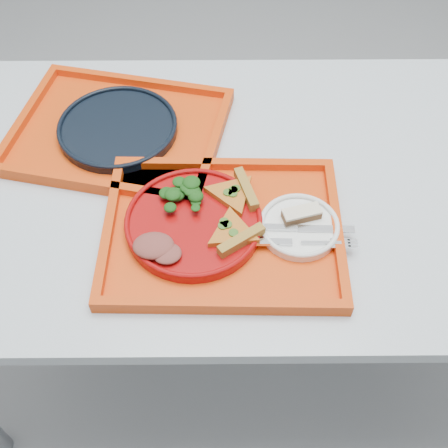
{
  "coord_description": "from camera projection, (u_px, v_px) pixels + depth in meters",
  "views": [
    {
      "loc": [
        -0.11,
        -0.79,
        1.61
      ],
      "look_at": [
        -0.11,
        -0.15,
        0.78
      ],
      "focal_mm": 45.0,
      "sensor_mm": 36.0,
      "label": 1
    }
  ],
  "objects": [
    {
      "name": "table",
      "position": [
        272.0,
        200.0,
        1.23
      ],
      "size": [
        1.6,
        0.8,
        0.75
      ],
      "color": "#A8B5BC",
      "rests_on": "ground"
    },
    {
      "name": "ground",
      "position": [
        257.0,
        339.0,
        1.76
      ],
      "size": [
        10.0,
        10.0,
        0.0
      ],
      "primitive_type": "plane",
      "color": "gray",
      "rests_on": "ground"
    },
    {
      "name": "tray_main",
      "position": [
        223.0,
        232.0,
        1.07
      ],
      "size": [
        0.46,
        0.36,
        0.01
      ],
      "primitive_type": "cube",
      "rotation": [
        0.0,
        0.0,
        -0.02
      ],
      "color": "#D03C0A",
      "rests_on": "table"
    },
    {
      "name": "navy_plate",
      "position": [
        118.0,
        129.0,
        1.23
      ],
      "size": [
        0.26,
        0.26,
        0.02
      ],
      "primitive_type": "cylinder",
      "color": "black",
      "rests_on": "tray_far"
    },
    {
      "name": "fork",
      "position": [
        300.0,
        242.0,
        1.03
      ],
      "size": [
        0.19,
        0.03,
        0.01
      ],
      "primitive_type": "cube",
      "rotation": [
        0.0,
        0.0,
        -0.02
      ],
      "color": "silver",
      "rests_on": "side_plate"
    },
    {
      "name": "pizza_slice_a",
      "position": [
        232.0,
        230.0,
        1.03
      ],
      "size": [
        0.14,
        0.15,
        0.02
      ],
      "primitive_type": null,
      "rotation": [
        0.0,
        0.0,
        2.18
      ],
      "color": "gold",
      "rests_on": "dinner_plate"
    },
    {
      "name": "knife",
      "position": [
        305.0,
        228.0,
        1.05
      ],
      "size": [
        0.19,
        0.02,
        0.01
      ],
      "primitive_type": "cube",
      "rotation": [
        0.0,
        0.0,
        -0.03
      ],
      "color": "silver",
      "rests_on": "side_plate"
    },
    {
      "name": "salad_heap",
      "position": [
        184.0,
        194.0,
        1.07
      ],
      "size": [
        0.08,
        0.07,
        0.04
      ],
      "primitive_type": "ellipsoid",
      "color": "black",
      "rests_on": "dinner_plate"
    },
    {
      "name": "tray_far",
      "position": [
        119.0,
        133.0,
        1.24
      ],
      "size": [
        0.51,
        0.44,
        0.01
      ],
      "primitive_type": "cube",
      "rotation": [
        0.0,
        0.0,
        -0.22
      ],
      "color": "#D03C0A",
      "rests_on": "table"
    },
    {
      "name": "meat_portion",
      "position": [
        153.0,
        246.0,
        1.01
      ],
      "size": [
        0.08,
        0.06,
        0.02
      ],
      "primitive_type": "ellipsoid",
      "color": "brown",
      "rests_on": "dinner_plate"
    },
    {
      "name": "dinner_plate",
      "position": [
        194.0,
        223.0,
        1.07
      ],
      "size": [
        0.26,
        0.26,
        0.02
      ],
      "primitive_type": "cylinder",
      "color": "#900909",
      "rests_on": "tray_main"
    },
    {
      "name": "pizza_slice_b",
      "position": [
        232.0,
        192.0,
        1.09
      ],
      "size": [
        0.14,
        0.13,
        0.02
      ],
      "primitive_type": null,
      "rotation": [
        0.0,
        0.0,
        3.44
      ],
      "color": "gold",
      "rests_on": "dinner_plate"
    },
    {
      "name": "side_plate",
      "position": [
        299.0,
        228.0,
        1.06
      ],
      "size": [
        0.15,
        0.15,
        0.01
      ],
      "primitive_type": "cylinder",
      "color": "white",
      "rests_on": "tray_main"
    },
    {
      "name": "dessert_bar",
      "position": [
        302.0,
        214.0,
        1.06
      ],
      "size": [
        0.08,
        0.05,
        0.02
      ],
      "rotation": [
        0.0,
        0.0,
        0.27
      ],
      "color": "#52351B",
      "rests_on": "side_plate"
    }
  ]
}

